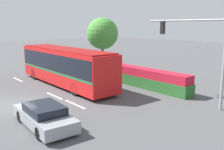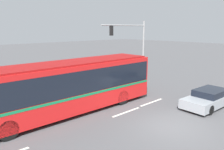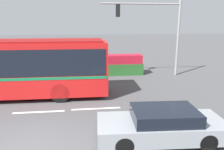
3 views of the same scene
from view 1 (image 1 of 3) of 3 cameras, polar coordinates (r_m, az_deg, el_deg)
The scene contains 9 objects.
ground_plane at distance 17.90m, azimuth -21.64°, elevation -6.36°, with size 140.00×140.00×0.00m, color #4C4C4F.
city_bus at distance 22.24m, azimuth -10.62°, elevation 2.39°, with size 12.18×2.71×3.21m.
sedan_foreground at distance 13.58m, azimuth -15.08°, elevation -8.90°, with size 4.60×2.02×1.19m.
traffic_light_pole at distance 17.17m, azimuth 19.44°, elevation 6.58°, with size 6.05×0.24×5.94m.
flowering_hedge at distance 21.22m, azimuth 8.03°, elevation -0.82°, with size 8.20×1.22×1.59m.
street_tree_left at distance 29.67m, azimuth -2.18°, elevation 9.33°, with size 3.66×3.66×6.05m.
lane_stripe_near at distance 17.00m, azimuth -8.39°, elevation -6.56°, with size 2.40×0.16×0.01m, color silver.
lane_stripe_mid at distance 26.02m, azimuth -20.50°, elevation -0.95°, with size 2.40×0.16×0.01m, color silver.
lane_stripe_far at distance 19.24m, azimuth -12.87°, elevation -4.62°, with size 2.40×0.16×0.01m, color silver.
Camera 1 is at (16.36, -5.13, 5.14)m, focal length 40.47 mm.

